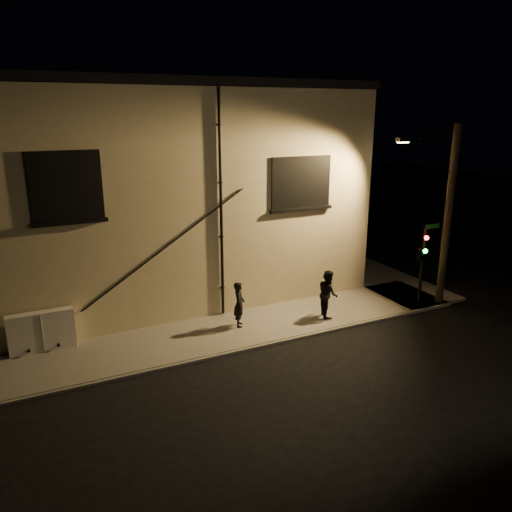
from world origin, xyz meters
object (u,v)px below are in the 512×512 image
streetlamp_pole (445,213)px  pedestrian_b (328,293)px  utility_cabinet (42,331)px  pedestrian_a (239,304)px  traffic_signal (421,253)px

streetlamp_pole → pedestrian_b: bearing=171.4°
utility_cabinet → pedestrian_b: pedestrian_b is taller
utility_cabinet → pedestrian_b: (9.96, -1.69, 0.24)m
pedestrian_a → pedestrian_b: 3.46m
pedestrian_b → streetlamp_pole: (4.86, -0.73, 2.80)m
traffic_signal → streetlamp_pole: streetlamp_pole is taller
traffic_signal → streetlamp_pole: 1.86m
pedestrian_b → traffic_signal: 4.05m
streetlamp_pole → pedestrian_a: bearing=170.5°
utility_cabinet → traffic_signal: traffic_signal is taller
utility_cabinet → pedestrian_b: bearing=-9.6°
utility_cabinet → pedestrian_b: size_ratio=1.12×
pedestrian_b → utility_cabinet: bearing=99.0°
pedestrian_a → pedestrian_b: (3.40, -0.64, 0.07)m
utility_cabinet → traffic_signal: bearing=-10.2°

